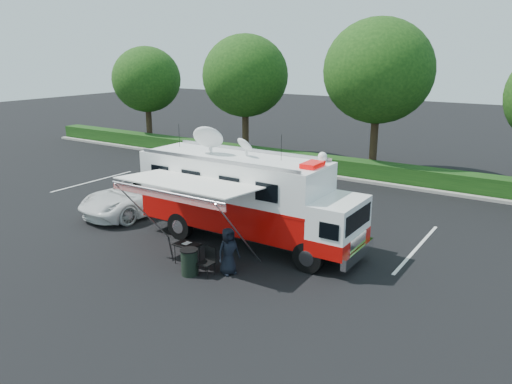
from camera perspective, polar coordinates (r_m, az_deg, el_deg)
ground_plane at (r=19.03m, az=-0.83°, el=-5.86°), size 120.00×120.00×0.00m
back_border at (r=28.99m, az=15.78°, el=11.25°), size 60.00×6.14×8.87m
stall_lines at (r=21.66m, az=2.51°, el=-3.11°), size 24.12×5.50×0.01m
command_truck at (r=18.48m, az=-1.05°, el=-0.62°), size 8.76×2.41×4.21m
awning at (r=16.79m, az=-8.08°, el=0.73°), size 4.78×2.48×2.89m
white_suv at (r=23.29m, az=-12.92°, el=-2.15°), size 3.21×5.88×1.56m
person at (r=16.59m, az=-3.12°, el=-9.28°), size 0.77×0.91×1.58m
folding_table at (r=17.16m, az=-7.91°, el=-6.05°), size 0.89×0.65×0.73m
folding_chair at (r=16.33m, az=-5.45°, el=-7.60°), size 0.47×0.49×0.95m
trash_bin at (r=16.45m, az=-7.61°, el=-7.93°), size 0.59×0.59×0.88m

